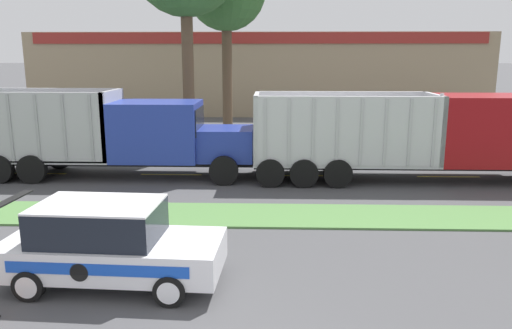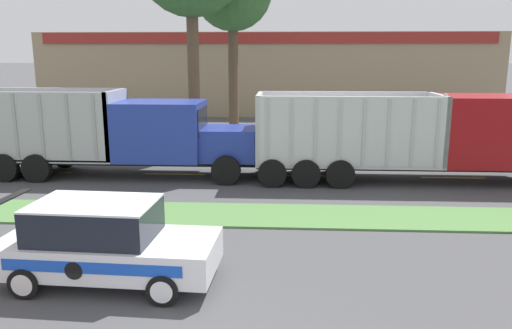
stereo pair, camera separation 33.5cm
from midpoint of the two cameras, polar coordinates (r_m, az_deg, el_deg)
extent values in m
cube|color=#517F42|center=(14.64, -1.34, -5.79)|extent=(120.00, 2.17, 0.06)
cube|color=yellow|center=(21.71, -22.90, -0.82)|extent=(2.40, 0.14, 0.01)
cube|color=yellow|center=(19.94, -8.82, -1.08)|extent=(2.40, 0.14, 0.01)
cube|color=yellow|center=(19.54, 6.86, -1.30)|extent=(2.40, 0.14, 0.01)
cube|color=yellow|center=(20.61, 22.02, -1.41)|extent=(2.40, 0.14, 0.01)
cube|color=black|center=(20.13, -15.48, 0.53)|extent=(11.12, 1.36, 0.18)
cube|color=#23389E|center=(19.04, -2.56, 2.43)|extent=(2.05, 2.03, 1.20)
cube|color=#B7B7BC|center=(18.96, 0.62, 2.40)|extent=(0.06, 1.73, 1.02)
cube|color=#23389E|center=(19.40, -10.35, 3.90)|extent=(3.21, 2.48, 2.19)
cube|color=black|center=(19.04, -5.62, 5.04)|extent=(0.04, 2.10, 0.98)
cylinder|color=silver|center=(19.04, -15.99, 5.35)|extent=(0.14, 0.14, 1.25)
cube|color=#ADADB2|center=(21.10, -22.29, 0.99)|extent=(5.86, 2.48, 0.12)
cube|color=#ADADB2|center=(19.83, -15.12, 4.55)|extent=(0.16, 2.48, 2.55)
cube|color=#ADADB2|center=(19.88, -24.00, 3.92)|extent=(5.86, 0.16, 2.55)
cube|color=#ADADB2|center=(21.94, -21.28, 4.85)|extent=(5.86, 0.16, 2.55)
cube|color=#99999E|center=(20.02, -25.38, 3.85)|extent=(0.10, 0.04, 2.42)
cube|color=#99999E|center=(19.57, -22.86, 3.90)|extent=(0.10, 0.04, 2.42)
cube|color=#99999E|center=(19.16, -20.23, 3.95)|extent=(0.10, 0.04, 2.42)
cube|color=#99999E|center=(18.79, -17.49, 3.99)|extent=(0.10, 0.04, 2.42)
cylinder|color=black|center=(18.01, -2.93, -0.69)|extent=(1.05, 0.30, 1.05)
cylinder|color=black|center=(20.38, -2.20, 0.85)|extent=(1.05, 0.30, 1.05)
cylinder|color=black|center=(23.27, -26.15, 1.03)|extent=(1.05, 0.30, 1.05)
cylinder|color=black|center=(20.59, -26.42, -0.33)|extent=(1.05, 0.30, 1.05)
cylinder|color=black|center=(22.69, -23.44, 1.02)|extent=(1.05, 0.30, 1.05)
cylinder|color=black|center=(20.01, -23.35, -0.38)|extent=(1.05, 0.30, 1.05)
cylinder|color=black|center=(22.17, -20.59, 1.01)|extent=(1.05, 0.30, 1.05)
cube|color=black|center=(19.59, 18.50, -0.04)|extent=(12.02, 1.41, 0.18)
cube|color=maroon|center=(20.09, 25.07, 3.60)|extent=(3.27, 2.56, 2.49)
cylinder|color=silver|center=(18.64, 21.22, 5.46)|extent=(0.14, 0.14, 1.37)
cube|color=silver|center=(19.02, 10.72, 0.50)|extent=(6.66, 2.56, 0.12)
cube|color=silver|center=(19.51, 20.39, 3.91)|extent=(0.16, 2.56, 2.47)
cube|color=silver|center=(18.66, 0.91, 4.34)|extent=(0.16, 2.56, 2.47)
cube|color=silver|center=(17.64, 11.37, 3.62)|extent=(6.66, 0.16, 2.47)
cube|color=silver|center=(19.99, 10.43, 4.67)|extent=(6.66, 0.16, 2.47)
cube|color=#B2B2B7|center=(17.36, 1.84, 3.72)|extent=(0.10, 0.04, 2.35)
cube|color=#B2B2B7|center=(17.36, 4.59, 3.69)|extent=(0.10, 0.04, 2.35)
cube|color=#B2B2B7|center=(17.40, 7.34, 3.65)|extent=(0.10, 0.04, 2.35)
cube|color=#B2B2B7|center=(17.48, 10.07, 3.60)|extent=(0.10, 0.04, 2.35)
cube|color=#B2B2B7|center=(17.60, 12.76, 3.54)|extent=(0.10, 0.04, 2.35)
cube|color=#B2B2B7|center=(17.76, 15.42, 3.48)|extent=(0.10, 0.04, 2.35)
cube|color=#B2B2B7|center=(17.95, 18.02, 3.41)|extent=(0.10, 0.04, 2.35)
cube|color=#B2B2B7|center=(18.18, 20.56, 3.33)|extent=(0.10, 0.04, 2.35)
cylinder|color=black|center=(17.68, 2.41, -0.99)|extent=(1.02, 0.30, 1.02)
cylinder|color=black|center=(20.15, 2.52, 0.66)|extent=(1.02, 0.30, 1.02)
cylinder|color=black|center=(17.71, 6.28, -1.04)|extent=(1.02, 0.30, 1.02)
cylinder|color=black|center=(20.17, 5.92, 0.62)|extent=(1.02, 0.30, 1.02)
cylinder|color=black|center=(17.81, 10.13, -1.08)|extent=(1.02, 0.30, 1.02)
cylinder|color=black|center=(20.26, 9.31, 0.58)|extent=(1.02, 0.30, 1.02)
cube|color=white|center=(10.78, -15.51, -9.68)|extent=(4.49, 2.05, 0.65)
cube|color=black|center=(10.65, -17.06, -6.16)|extent=(2.50, 1.73, 0.71)
cube|color=white|center=(10.54, -17.19, -4.24)|extent=(2.50, 1.73, 0.04)
cube|color=black|center=(11.37, -25.77, -3.52)|extent=(0.27, 1.48, 0.03)
cube|color=blue|center=(9.96, -17.51, -11.26)|extent=(3.52, 0.18, 0.23)
cylinder|color=black|center=(10.12, -19.24, -11.41)|extent=(0.36, 0.03, 0.36)
cylinder|color=black|center=(9.73, -9.61, -13.96)|extent=(0.62, 0.23, 0.61)
cylinder|color=silver|center=(9.64, -9.78, -14.23)|extent=(0.43, 0.03, 0.43)
cylinder|color=black|center=(11.28, -7.19, -10.07)|extent=(0.62, 0.23, 0.61)
cylinder|color=silver|center=(11.38, -7.07, -9.87)|extent=(0.43, 0.03, 0.43)
cylinder|color=black|center=(10.75, -24.11, -12.27)|extent=(0.62, 0.23, 0.61)
cylinder|color=silver|center=(10.67, -24.40, -12.49)|extent=(0.43, 0.03, 0.43)
cylinder|color=black|center=(12.18, -19.97, -9.03)|extent=(0.62, 0.23, 0.61)
cylinder|color=silver|center=(12.26, -19.76, -8.85)|extent=(0.43, 0.03, 0.43)
cube|color=#9E896B|center=(43.54, 1.57, 10.46)|extent=(35.05, 12.00, 6.28)
cube|color=maroon|center=(37.49, 1.31, 14.26)|extent=(33.29, 0.10, 0.80)
cylinder|color=brown|center=(25.68, -6.77, 10.54)|extent=(0.58, 0.58, 7.61)
cylinder|color=brown|center=(29.61, -2.27, 10.19)|extent=(0.58, 0.58, 6.93)
camera|label=1|loc=(0.17, -89.34, 0.14)|focal=35.00mm
camera|label=2|loc=(0.17, 90.66, -0.14)|focal=35.00mm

